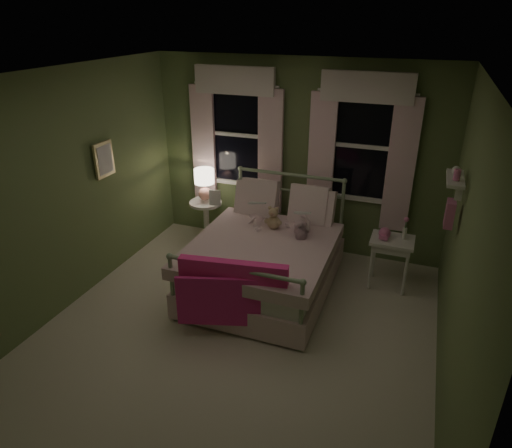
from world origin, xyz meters
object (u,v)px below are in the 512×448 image
at_px(table_lamp, 204,181).
at_px(nightstand_right, 392,246).
at_px(child_left, 257,203).
at_px(teddy_bear, 274,220).
at_px(bed, 266,259).
at_px(nightstand_left, 206,217).
at_px(child_right, 300,207).

distance_m(table_lamp, nightstand_right, 2.64).
xyz_separation_m(child_left, nightstand_right, (1.68, 0.11, -0.36)).
xyz_separation_m(teddy_bear, nightstand_right, (1.40, 0.27, -0.24)).
xyz_separation_m(bed, table_lamp, (-1.19, 0.80, 0.57)).
relative_size(teddy_bear, nightstand_left, 0.46).
bearing_deg(child_right, bed, 39.76).
relative_size(teddy_bear, table_lamp, 0.66).
relative_size(teddy_bear, nightstand_right, 0.47).
xyz_separation_m(bed, nightstand_right, (1.40, 0.53, 0.17)).
relative_size(bed, table_lamp, 4.50).
bearing_deg(nightstand_left, child_left, -22.52).
height_order(bed, nightstand_left, bed).
bearing_deg(child_right, teddy_bear, 12.85).
distance_m(child_left, nightstand_left, 1.10).
height_order(bed, nightstand_right, bed).
bearing_deg(teddy_bear, child_left, 150.50).
bearing_deg(teddy_bear, child_right, 29.50).
distance_m(teddy_bear, nightstand_left, 1.36).
height_order(bed, child_right, child_right).
bearing_deg(child_left, teddy_bear, 128.42).
distance_m(bed, child_right, 0.75).
bearing_deg(nightstand_right, teddy_bear, -169.26).
xyz_separation_m(child_left, table_lamp, (-0.91, 0.38, 0.04)).
bearing_deg(child_right, nightstand_left, -31.06).
distance_m(bed, teddy_bear, 0.49).
distance_m(child_right, table_lamp, 1.52).
relative_size(table_lamp, nightstand_right, 0.71).
height_order(child_right, table_lamp, child_right).
bearing_deg(nightstand_left, child_right, -14.41).
bearing_deg(nightstand_right, bed, -159.31).
height_order(nightstand_left, nightstand_right, same).
height_order(child_left, table_lamp, child_left).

